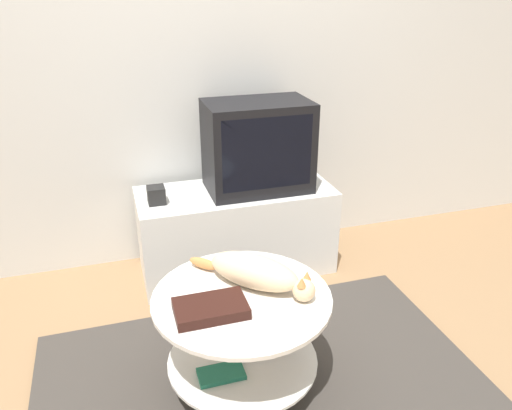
% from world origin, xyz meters
% --- Properties ---
extents(ground_plane, '(12.00, 12.00, 0.00)m').
position_xyz_m(ground_plane, '(0.00, 0.00, 0.00)').
color(ground_plane, '#93704C').
extents(wall_back, '(8.00, 0.05, 2.60)m').
position_xyz_m(wall_back, '(0.00, 1.23, 1.30)').
color(wall_back, silver).
rests_on(wall_back, ground_plane).
extents(rug, '(1.92, 1.08, 0.02)m').
position_xyz_m(rug, '(0.00, 0.00, 0.01)').
color(rug, '#3D3833').
rests_on(rug, ground_plane).
extents(tv_stand, '(1.13, 0.47, 0.51)m').
position_xyz_m(tv_stand, '(0.15, 0.91, 0.26)').
color(tv_stand, silver).
rests_on(tv_stand, ground_plane).
extents(tv, '(0.58, 0.36, 0.51)m').
position_xyz_m(tv, '(0.28, 0.91, 0.77)').
color(tv, black).
rests_on(tv, tv_stand).
extents(speaker, '(0.09, 0.09, 0.09)m').
position_xyz_m(speaker, '(-0.30, 0.87, 0.56)').
color(speaker, black).
rests_on(speaker, tv_stand).
extents(coffee_table, '(0.72, 0.72, 0.45)m').
position_xyz_m(coffee_table, '(-0.08, -0.04, 0.31)').
color(coffee_table, '#B2B2B7').
rests_on(coffee_table, rug).
extents(dvd_box, '(0.27, 0.17, 0.04)m').
position_xyz_m(dvd_box, '(-0.22, -0.12, 0.49)').
color(dvd_box, black).
rests_on(dvd_box, coffee_table).
extents(cat, '(0.44, 0.45, 0.13)m').
position_xyz_m(cat, '(-0.00, 0.01, 0.54)').
color(cat, beige).
rests_on(cat, coffee_table).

